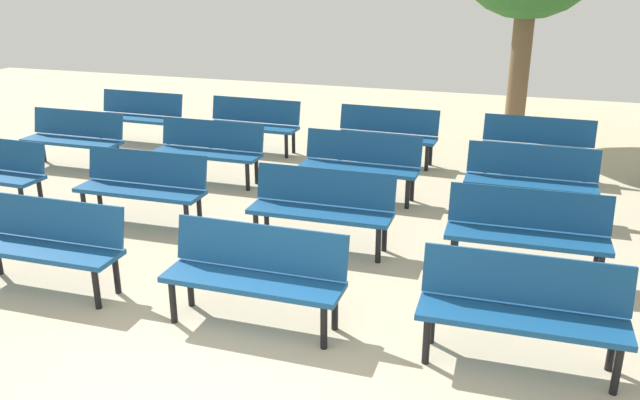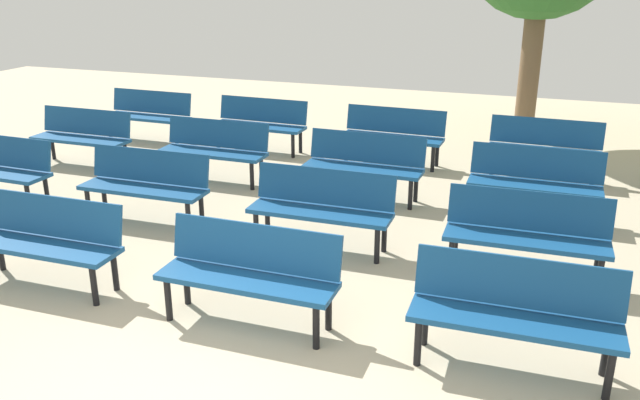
{
  "view_description": "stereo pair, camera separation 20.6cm",
  "coord_description": "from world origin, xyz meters",
  "px_view_note": "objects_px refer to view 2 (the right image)",
  "views": [
    {
      "loc": [
        2.1,
        -3.2,
        3.02
      ],
      "look_at": [
        0.0,
        3.32,
        0.55
      ],
      "focal_mm": 36.89,
      "sensor_mm": 36.0,
      "label": 1
    },
    {
      "loc": [
        2.3,
        -3.13,
        3.02
      ],
      "look_at": [
        0.0,
        3.32,
        0.55
      ],
      "focal_mm": 36.89,
      "sensor_mm": 36.0,
      "label": 2
    }
  ],
  "objects_px": {
    "bench_r0_c2": "(250,269)",
    "bench_r2_c0": "(83,134)",
    "bench_r0_c1": "(46,237)",
    "bench_r2_c1": "(215,147)",
    "bench_r2_c2": "(364,162)",
    "bench_r3_c0": "(148,112)",
    "bench_r1_c1": "(146,182)",
    "bench_r3_c3": "(545,145)",
    "bench_r3_c2": "(393,132)",
    "bench_r1_c3": "(527,231)",
    "bench_r1_c2": "(322,204)",
    "bench_r0_c3": "(515,309)",
    "bench_r3_c1": "(260,121)",
    "bench_r2_c3": "(535,179)"
  },
  "relations": [
    {
      "from": "bench_r2_c2",
      "to": "bench_r3_c3",
      "type": "distance_m",
      "value": 2.84
    },
    {
      "from": "bench_r2_c0",
      "to": "bench_r3_c3",
      "type": "height_order",
      "value": "same"
    },
    {
      "from": "bench_r0_c2",
      "to": "bench_r3_c2",
      "type": "distance_m",
      "value": 5.24
    },
    {
      "from": "bench_r3_c0",
      "to": "bench_r3_c2",
      "type": "distance_m",
      "value": 4.48
    },
    {
      "from": "bench_r0_c2",
      "to": "bench_r2_c2",
      "type": "distance_m",
      "value": 3.51
    },
    {
      "from": "bench_r1_c1",
      "to": "bench_r2_c3",
      "type": "distance_m",
      "value": 4.81
    },
    {
      "from": "bench_r2_c2",
      "to": "bench_r3_c1",
      "type": "bearing_deg",
      "value": 144.04
    },
    {
      "from": "bench_r2_c3",
      "to": "bench_r3_c3",
      "type": "xyz_separation_m",
      "value": [
        0.06,
        1.71,
        0.0
      ]
    },
    {
      "from": "bench_r1_c3",
      "to": "bench_r2_c0",
      "type": "bearing_deg",
      "value": 163.84
    },
    {
      "from": "bench_r1_c3",
      "to": "bench_r2_c3",
      "type": "height_order",
      "value": "same"
    },
    {
      "from": "bench_r2_c1",
      "to": "bench_r2_c3",
      "type": "xyz_separation_m",
      "value": [
        4.47,
        -0.0,
        0.0
      ]
    },
    {
      "from": "bench_r0_c3",
      "to": "bench_r1_c2",
      "type": "distance_m",
      "value": 2.77
    },
    {
      "from": "bench_r2_c0",
      "to": "bench_r2_c2",
      "type": "distance_m",
      "value": 4.59
    },
    {
      "from": "bench_r3_c1",
      "to": "bench_r2_c2",
      "type": "bearing_deg",
      "value": -35.28
    },
    {
      "from": "bench_r1_c3",
      "to": "bench_r3_c3",
      "type": "height_order",
      "value": "same"
    },
    {
      "from": "bench_r2_c1",
      "to": "bench_r1_c1",
      "type": "bearing_deg",
      "value": -90.46
    },
    {
      "from": "bench_r1_c3",
      "to": "bench_r3_c1",
      "type": "xyz_separation_m",
      "value": [
        -4.52,
        3.51,
        0.0
      ]
    },
    {
      "from": "bench_r0_c2",
      "to": "bench_r2_c0",
      "type": "relative_size",
      "value": 1.0
    },
    {
      "from": "bench_r2_c2",
      "to": "bench_r3_c0",
      "type": "relative_size",
      "value": 1.0
    },
    {
      "from": "bench_r2_c0",
      "to": "bench_r0_c2",
      "type": "bearing_deg",
      "value": -37.67
    },
    {
      "from": "bench_r0_c3",
      "to": "bench_r1_c3",
      "type": "xyz_separation_m",
      "value": [
        -0.0,
        1.67,
        0.0
      ]
    },
    {
      "from": "bench_r1_c1",
      "to": "bench_r1_c2",
      "type": "height_order",
      "value": "same"
    },
    {
      "from": "bench_r1_c1",
      "to": "bench_r3_c3",
      "type": "relative_size",
      "value": 1.0
    },
    {
      "from": "bench_r3_c0",
      "to": "bench_r3_c2",
      "type": "xyz_separation_m",
      "value": [
        4.48,
        0.04,
        0.0
      ]
    },
    {
      "from": "bench_r2_c0",
      "to": "bench_r3_c3",
      "type": "distance_m",
      "value": 7.06
    },
    {
      "from": "bench_r3_c0",
      "to": "bench_r3_c1",
      "type": "xyz_separation_m",
      "value": [
        2.18,
        0.04,
        0.0
      ]
    },
    {
      "from": "bench_r1_c1",
      "to": "bench_r3_c2",
      "type": "distance_m",
      "value": 4.13
    },
    {
      "from": "bench_r0_c2",
      "to": "bench_r2_c0",
      "type": "bearing_deg",
      "value": 142.1
    },
    {
      "from": "bench_r0_c2",
      "to": "bench_r1_c3",
      "type": "distance_m",
      "value": 2.82
    },
    {
      "from": "bench_r3_c3",
      "to": "bench_r0_c1",
      "type": "bearing_deg",
      "value": -129.63
    },
    {
      "from": "bench_r0_c1",
      "to": "bench_r2_c1",
      "type": "relative_size",
      "value": 1.0
    },
    {
      "from": "bench_r1_c2",
      "to": "bench_r2_c2",
      "type": "distance_m",
      "value": 1.74
    },
    {
      "from": "bench_r3_c3",
      "to": "bench_r1_c1",
      "type": "bearing_deg",
      "value": -141.93
    },
    {
      "from": "bench_r2_c1",
      "to": "bench_r1_c2",
      "type": "bearing_deg",
      "value": -37.58
    },
    {
      "from": "bench_r2_c1",
      "to": "bench_r3_c0",
      "type": "xyz_separation_m",
      "value": [
        -2.23,
        1.68,
        0.0
      ]
    },
    {
      "from": "bench_r1_c1",
      "to": "bench_r0_c3",
      "type": "bearing_deg",
      "value": -21.91
    },
    {
      "from": "bench_r2_c2",
      "to": "bench_r3_c2",
      "type": "xyz_separation_m",
      "value": [
        -0.02,
        1.74,
        0.0
      ]
    },
    {
      "from": "bench_r2_c1",
      "to": "bench_r2_c3",
      "type": "height_order",
      "value": "same"
    },
    {
      "from": "bench_r0_c2",
      "to": "bench_r0_c3",
      "type": "distance_m",
      "value": 2.24
    },
    {
      "from": "bench_r1_c1",
      "to": "bench_r2_c2",
      "type": "bearing_deg",
      "value": 35.94
    },
    {
      "from": "bench_r1_c3",
      "to": "bench_r2_c1",
      "type": "bearing_deg",
      "value": 156.73
    },
    {
      "from": "bench_r1_c3",
      "to": "bench_r0_c2",
      "type": "bearing_deg",
      "value": -143.59
    },
    {
      "from": "bench_r0_c1",
      "to": "bench_r2_c1",
      "type": "bearing_deg",
      "value": 89.95
    },
    {
      "from": "bench_r1_c3",
      "to": "bench_r2_c1",
      "type": "relative_size",
      "value": 1.01
    },
    {
      "from": "bench_r0_c2",
      "to": "bench_r3_c1",
      "type": "relative_size",
      "value": 0.99
    },
    {
      "from": "bench_r1_c1",
      "to": "bench_r0_c1",
      "type": "bearing_deg",
      "value": -89.07
    },
    {
      "from": "bench_r1_c3",
      "to": "bench_r2_c0",
      "type": "xyz_separation_m",
      "value": [
        -6.79,
        1.79,
        0.0
      ]
    },
    {
      "from": "bench_r0_c2",
      "to": "bench_r1_c3",
      "type": "bearing_deg",
      "value": 37.59
    },
    {
      "from": "bench_r0_c2",
      "to": "bench_r2_c0",
      "type": "distance_m",
      "value": 5.76
    },
    {
      "from": "bench_r0_c3",
      "to": "bench_r1_c3",
      "type": "distance_m",
      "value": 1.67
    }
  ]
}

